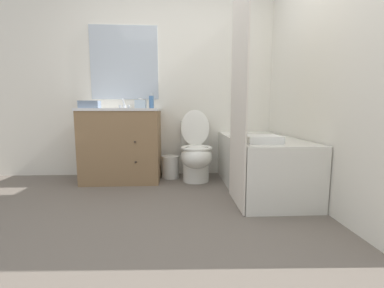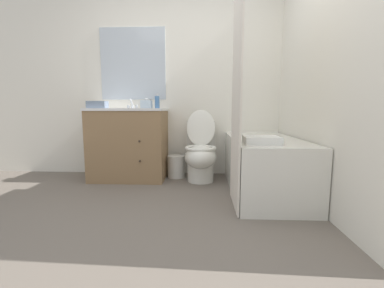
{
  "view_description": "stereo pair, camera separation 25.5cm",
  "coord_description": "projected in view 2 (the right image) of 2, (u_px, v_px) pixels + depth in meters",
  "views": [
    {
      "loc": [
        -0.05,
        -1.76,
        0.87
      ],
      "look_at": [
        0.09,
        0.77,
        0.53
      ],
      "focal_mm": 24.0,
      "sensor_mm": 36.0,
      "label": 1
    },
    {
      "loc": [
        0.2,
        -1.76,
        0.87
      ],
      "look_at": [
        0.09,
        0.77,
        0.53
      ],
      "focal_mm": 24.0,
      "sensor_mm": 36.0,
      "label": 2
    }
  ],
  "objects": [
    {
      "name": "wastebasket",
      "position": [
        176.0,
        166.0,
        3.33
      ],
      "size": [
        0.22,
        0.22,
        0.28
      ],
      "color": "silver",
      "rests_on": "ground_plane"
    },
    {
      "name": "soap_dispenser",
      "position": [
        157.0,
        102.0,
        3.14
      ],
      "size": [
        0.06,
        0.06,
        0.18
      ],
      "color": "#4C7AB2",
      "rests_on": "vanity_cabinet"
    },
    {
      "name": "toilet",
      "position": [
        201.0,
        154.0,
        3.15
      ],
      "size": [
        0.38,
        0.67,
        0.87
      ],
      "color": "silver",
      "rests_on": "ground_plane"
    },
    {
      "name": "bathtub",
      "position": [
        263.0,
        165.0,
        2.74
      ],
      "size": [
        0.69,
        1.49,
        0.58
      ],
      "color": "silver",
      "rests_on": "ground_plane"
    },
    {
      "name": "shower_curtain",
      "position": [
        237.0,
        95.0,
        2.23
      ],
      "size": [
        0.02,
        0.58,
        1.99
      ],
      "color": "silver",
      "rests_on": "ground_plane"
    },
    {
      "name": "sink_faucet",
      "position": [
        132.0,
        106.0,
        3.37
      ],
      "size": [
        0.14,
        0.12,
        0.12
      ],
      "color": "silver",
      "rests_on": "vanity_cabinet"
    },
    {
      "name": "vanity_cabinet",
      "position": [
        129.0,
        143.0,
        3.24
      ],
      "size": [
        0.93,
        0.61,
        0.89
      ],
      "color": "olive",
      "rests_on": "ground_plane"
    },
    {
      "name": "wall_right",
      "position": [
        309.0,
        71.0,
        2.49
      ],
      "size": [
        0.05,
        2.7,
        2.5
      ],
      "color": "white",
      "rests_on": "ground_plane"
    },
    {
      "name": "tissue_box",
      "position": [
        146.0,
        104.0,
        3.12
      ],
      "size": [
        0.12,
        0.13,
        0.12
      ],
      "color": "silver",
      "rests_on": "vanity_cabinet"
    },
    {
      "name": "hand_towel_folded",
      "position": [
        97.0,
        105.0,
        3.02
      ],
      "size": [
        0.22,
        0.13,
        0.08
      ],
      "color": "slate",
      "rests_on": "vanity_cabinet"
    },
    {
      "name": "ground_plane",
      "position": [
        175.0,
        230.0,
        1.87
      ],
      "size": [
        14.0,
        14.0,
        0.0
      ],
      "primitive_type": "plane",
      "color": "#6B6056"
    },
    {
      "name": "bath_towel_folded",
      "position": [
        262.0,
        140.0,
        2.26
      ],
      "size": [
        0.31,
        0.26,
        0.06
      ],
      "color": "white",
      "rests_on": "bathtub"
    },
    {
      "name": "wall_back",
      "position": [
        188.0,
        81.0,
        3.41
      ],
      "size": [
        8.0,
        0.06,
        2.5
      ],
      "color": "white",
      "rests_on": "ground_plane"
    }
  ]
}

